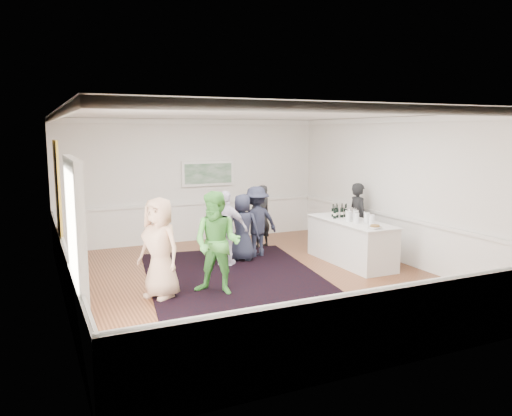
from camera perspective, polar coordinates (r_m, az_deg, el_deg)
name	(u,v)px	position (r m, az deg, el deg)	size (l,w,h in m)	color
floor	(257,280)	(9.84, 0.07, -8.26)	(8.00, 8.00, 0.00)	brown
ceiling	(257,114)	(9.42, 0.08, 10.71)	(7.00, 8.00, 0.02)	white
wall_left	(60,211)	(8.66, -21.48, -0.35)	(0.02, 8.00, 3.20)	white
wall_right	(401,190)	(11.40, 16.28, 1.96)	(0.02, 8.00, 3.20)	white
wall_back	(193,181)	(13.21, -7.20, 3.12)	(7.00, 0.02, 3.20)	white
wall_front	(398,240)	(6.15, 15.88, -3.57)	(7.00, 0.02, 3.20)	white
wainscoting	(257,255)	(9.71, 0.07, -5.43)	(7.00, 8.00, 1.00)	white
mirror	(58,190)	(9.92, -21.71, 1.89)	(0.05, 1.25, 1.85)	yellow
doorway	(75,246)	(6.83, -20.00, -4.13)	(0.10, 1.78, 2.56)	white
landscape_painting	(208,173)	(13.27, -5.50, 3.95)	(1.44, 0.06, 0.66)	white
area_rug	(232,274)	(10.20, -2.77, -7.60)	(3.34, 4.38, 0.02)	black
serving_table	(351,242)	(11.19, 10.78, -3.80)	(0.89, 2.34, 0.95)	white
bartender	(358,218)	(12.20, 11.59, -1.08)	(0.61, 0.40, 1.67)	black
guest_tan	(160,248)	(8.80, -10.97, -4.51)	(0.86, 0.56, 1.77)	tan
guest_green	(217,243)	(8.87, -4.46, -4.02)	(0.90, 0.70, 1.84)	green
guest_lilac	(226,229)	(10.73, -3.44, -2.36)	(0.95, 0.40, 1.63)	silver
guest_dark_a	(256,222)	(11.50, 0.03, -1.57)	(1.06, 0.61, 1.64)	#202336
guest_dark_b	(261,216)	(12.42, 0.57, -0.97)	(0.57, 0.38, 1.57)	black
guest_navy	(243,227)	(11.14, -1.55, -2.24)	(0.74, 0.48, 1.51)	#202336
wine_bottles	(340,210)	(11.50, 9.54, -0.25)	(0.48, 0.33, 0.31)	black
juice_pitchers	(360,217)	(10.88, 11.75, -1.02)	(0.37, 0.72, 0.24)	#6EA43A
ice_bucket	(351,214)	(11.23, 10.79, -0.71)	(0.26, 0.26, 0.24)	silver
nut_bowl	(375,227)	(10.26, 13.43, -2.11)	(0.27, 0.27, 0.07)	white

